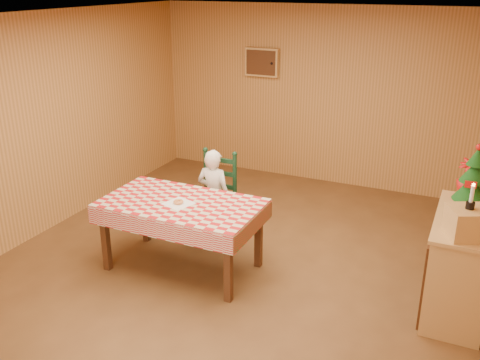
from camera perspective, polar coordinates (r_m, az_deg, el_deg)
name	(u,v)px	position (r m, az deg, el deg)	size (l,w,h in m)	color
ground	(232,268)	(5.85, -0.83, -9.37)	(6.00, 6.00, 0.00)	brown
cabin_walls	(253,91)	(5.66, 1.40, 9.42)	(5.10, 6.05, 2.65)	#B98242
dining_table	(181,209)	(5.59, -6.28, -3.12)	(1.66, 0.96, 0.77)	#4C2A14
ladder_chair	(216,199)	(6.29, -2.56, -2.02)	(0.44, 0.40, 1.08)	black
seated_child	(214,196)	(6.22, -2.81, -1.70)	(0.41, 0.27, 1.12)	white
napkin	(179,204)	(5.51, -6.58, -2.51)	(0.26, 0.26, 0.00)	white
donut	(178,202)	(5.51, -6.59, -2.32)	(0.10, 0.10, 0.04)	#D98A4E
shelf_unit	(459,263)	(5.40, 22.33, -8.21)	(0.54, 1.24, 0.93)	tan
crate	(467,223)	(4.78, 23.08, -4.21)	(0.30, 0.30, 0.25)	tan
christmas_tree	(474,179)	(5.33, 23.68, 0.05)	(0.34, 0.34, 0.62)	#4C2A14
flower_arrangement	(468,177)	(5.65, 23.17, 0.25)	(0.21, 0.21, 0.38)	#B31110
candle_set	(471,201)	(4.71, 23.40, -2.11)	(0.07, 0.07, 0.22)	black
storage_bin	(444,301)	(5.30, 20.93, -11.99)	(0.39, 0.39, 0.39)	black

